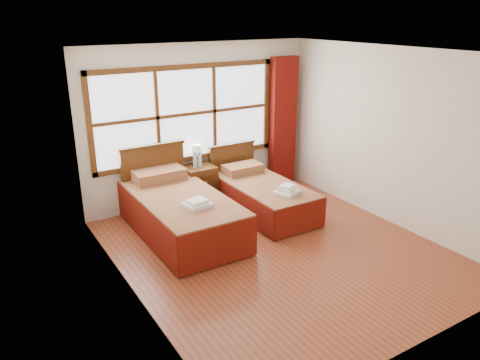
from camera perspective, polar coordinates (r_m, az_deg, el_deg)
floor at (r=6.42m, az=4.68°, el=-8.54°), size 4.50×4.50×0.00m
ceiling at (r=5.66m, az=5.44°, el=15.28°), size 4.50×4.50×0.00m
wall_back at (r=7.77m, az=-4.94°, el=6.82°), size 4.00×0.00×4.00m
wall_left at (r=5.04m, az=-13.60°, el=-0.99°), size 0.00×4.50×4.50m
wall_right at (r=7.25m, az=17.91°, el=4.97°), size 0.00×4.50×4.50m
window at (r=7.58m, az=-6.55°, el=7.99°), size 3.16×0.06×1.56m
curtain at (r=8.50m, az=5.25°, el=7.06°), size 0.50×0.16×2.30m
bed_left at (r=6.79m, az=-7.38°, el=-3.79°), size 1.14×2.20×1.11m
bed_right at (r=7.47m, az=2.74°, el=-1.86°), size 0.95×1.97×0.92m
nightstand at (r=7.75m, az=-4.96°, el=-0.68°), size 0.50×0.49×0.66m
towels_left at (r=6.26m, az=-5.21°, el=-2.87°), size 0.35×0.32×0.10m
towels_right at (r=6.98m, az=5.76°, el=-1.24°), size 0.41×0.39×0.14m
lamp at (r=7.66m, az=-5.38°, el=3.57°), size 0.18×0.18×0.34m
bottle_near at (r=7.59m, az=-5.48°, el=2.39°), size 0.07×0.07×0.25m
bottle_far at (r=7.61m, az=-4.92°, el=2.42°), size 0.06×0.06×0.24m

